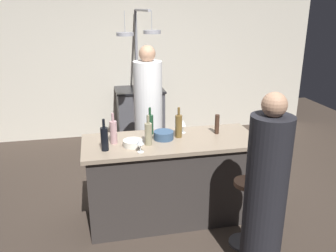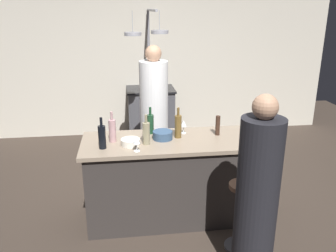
% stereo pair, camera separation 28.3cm
% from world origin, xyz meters
% --- Properties ---
extents(ground_plane, '(9.00, 9.00, 0.00)m').
position_xyz_m(ground_plane, '(0.00, 0.00, 0.00)').
color(ground_plane, '#382D26').
extents(back_wall, '(6.40, 0.16, 2.60)m').
position_xyz_m(back_wall, '(0.00, 2.85, 1.30)').
color(back_wall, beige).
rests_on(back_wall, ground_plane).
extents(kitchen_island, '(1.80, 0.72, 0.90)m').
position_xyz_m(kitchen_island, '(0.00, 0.00, 0.45)').
color(kitchen_island, '#332D2B').
rests_on(kitchen_island, ground_plane).
extents(stove_range, '(0.80, 0.64, 0.89)m').
position_xyz_m(stove_range, '(0.00, 2.45, 0.45)').
color(stove_range, '#47474C').
rests_on(stove_range, ground_plane).
extents(chef, '(0.37, 0.37, 1.75)m').
position_xyz_m(chef, '(-0.06, 1.10, 0.81)').
color(chef, white).
rests_on(chef, ground_plane).
extents(bar_stool_right, '(0.28, 0.28, 0.68)m').
position_xyz_m(bar_stool_right, '(0.59, -0.62, 0.38)').
color(bar_stool_right, '#4C4C51').
rests_on(bar_stool_right, ground_plane).
extents(guest_right, '(0.34, 0.34, 1.60)m').
position_xyz_m(guest_right, '(0.56, -0.99, 0.74)').
color(guest_right, black).
rests_on(guest_right, ground_plane).
extents(overhead_pot_rack, '(0.58, 1.47, 2.17)m').
position_xyz_m(overhead_pot_rack, '(-0.05, 2.00, 1.61)').
color(overhead_pot_rack, gray).
rests_on(overhead_pot_rack, ground_plane).
extents(pepper_mill, '(0.05, 0.05, 0.21)m').
position_xyz_m(pepper_mill, '(0.52, 0.08, 1.01)').
color(pepper_mill, '#382319').
rests_on(pepper_mill, kitchen_island).
extents(wine_bottle_dark, '(0.07, 0.07, 0.31)m').
position_xyz_m(wine_bottle_dark, '(-0.67, -0.14, 1.02)').
color(wine_bottle_dark, black).
rests_on(wine_bottle_dark, kitchen_island).
extents(wine_bottle_amber, '(0.07, 0.07, 0.32)m').
position_xyz_m(wine_bottle_amber, '(0.09, 0.06, 1.03)').
color(wine_bottle_amber, brown).
rests_on(wine_bottle_amber, kitchen_island).
extents(wine_bottle_green, '(0.07, 0.07, 0.29)m').
position_xyz_m(wine_bottle_green, '(-0.18, 0.22, 1.01)').
color(wine_bottle_green, '#193D23').
rests_on(wine_bottle_green, kitchen_island).
extents(wine_bottle_white, '(0.07, 0.07, 0.31)m').
position_xyz_m(wine_bottle_white, '(-0.25, -0.08, 1.02)').
color(wine_bottle_white, gray).
rests_on(wine_bottle_white, kitchen_island).
extents(wine_bottle_rose, '(0.07, 0.07, 0.31)m').
position_xyz_m(wine_bottle_rose, '(-0.58, 0.03, 1.02)').
color(wine_bottle_rose, '#B78C8E').
rests_on(wine_bottle_rose, kitchen_island).
extents(wine_glass_near_right_guest, '(0.07, 0.07, 0.15)m').
position_xyz_m(wine_glass_near_right_guest, '(0.17, 0.18, 1.01)').
color(wine_glass_near_right_guest, silver).
rests_on(wine_glass_near_right_guest, kitchen_island).
extents(wine_glass_by_chef, '(0.07, 0.07, 0.15)m').
position_xyz_m(wine_glass_by_chef, '(-0.35, -0.26, 1.01)').
color(wine_glass_by_chef, silver).
rests_on(wine_glass_by_chef, kitchen_island).
extents(mixing_bowl_blue, '(0.20, 0.20, 0.08)m').
position_xyz_m(mixing_bowl_blue, '(-0.07, 0.04, 0.94)').
color(mixing_bowl_blue, '#334C6B').
rests_on(mixing_bowl_blue, kitchen_island).
extents(mixing_bowl_ceramic, '(0.19, 0.19, 0.06)m').
position_xyz_m(mixing_bowl_ceramic, '(-0.40, -0.09, 0.93)').
color(mixing_bowl_ceramic, silver).
rests_on(mixing_bowl_ceramic, kitchen_island).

